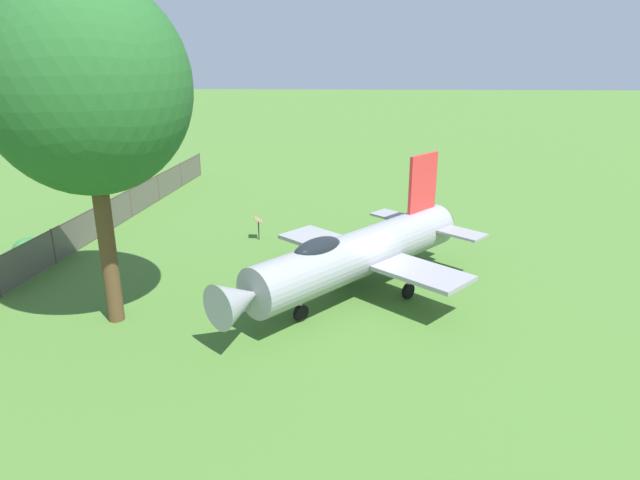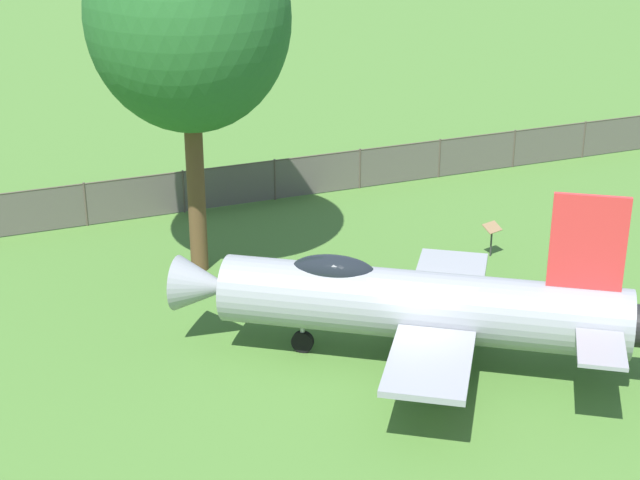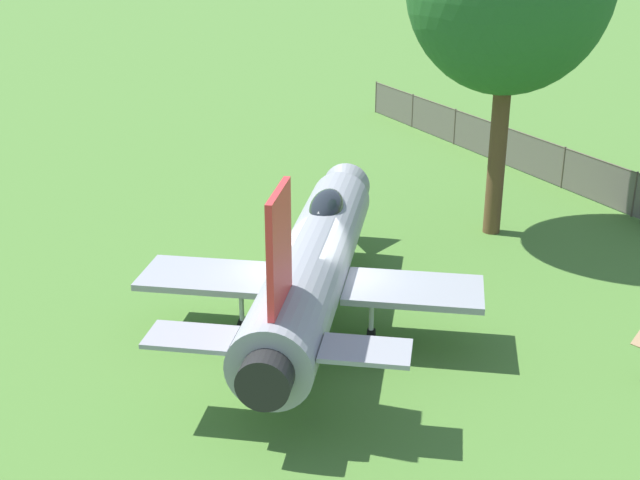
# 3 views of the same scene
# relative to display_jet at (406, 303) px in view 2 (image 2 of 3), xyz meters

# --- Properties ---
(ground_plane) EXTENTS (200.00, 200.00, 0.00)m
(ground_plane) POSITION_rel_display_jet_xyz_m (-0.26, -0.28, -1.74)
(ground_plane) COLOR #47722D
(display_jet) EXTENTS (10.29, 10.84, 4.98)m
(display_jet) POSITION_rel_display_jet_xyz_m (0.00, 0.00, 0.00)
(display_jet) COLOR gray
(display_jet) RESTS_ON ground_plane
(shade_tree) EXTENTS (6.53, 5.97, 11.43)m
(shade_tree) POSITION_rel_display_jet_xyz_m (8.39, 2.19, 6.25)
(shade_tree) COLOR brown
(shade_tree) RESTS_ON ground_plane
(perimeter_fence) EXTENTS (4.96, 39.35, 1.63)m
(perimeter_fence) POSITION_rel_display_jet_xyz_m (13.32, -1.21, -0.87)
(perimeter_fence) COLOR #4C4238
(perimeter_fence) RESTS_ON ground_plane
(shrub_near_fence) EXTENTS (1.26, 1.40, 1.07)m
(shrub_near_fence) POSITION_rel_display_jet_xyz_m (14.44, -3.28, -1.20)
(shrub_near_fence) COLOR #2D7033
(shrub_near_fence) RESTS_ON ground_plane
(info_plaque) EXTENTS (0.48, 0.65, 1.14)m
(info_plaque) POSITION_rel_display_jet_xyz_m (4.54, -6.61, -0.89)
(info_plaque) COLOR #333333
(info_plaque) RESTS_ON ground_plane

